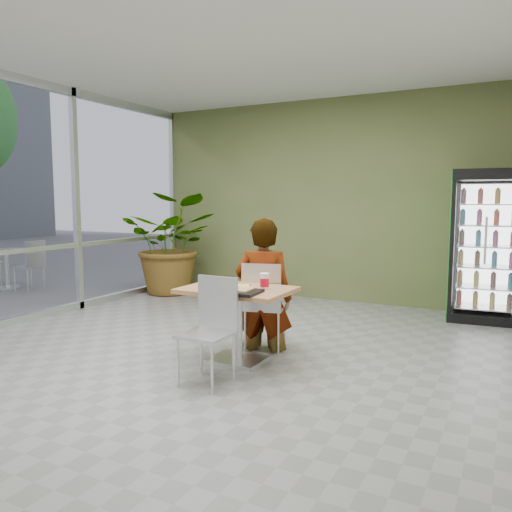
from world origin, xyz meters
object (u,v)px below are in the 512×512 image
object	(u,v)px
dining_table	(237,309)
seated_woman	(263,298)
soda_cup	(265,282)
potted_plant	(173,244)
chair_near	(212,321)
beverage_fridge	(486,246)
cafeteria_tray	(234,291)
chair_far	(263,299)

from	to	relation	value
dining_table	seated_woman	distance (m)	0.54
soda_cup	potted_plant	bearing A→B (deg)	138.92
chair_near	soda_cup	distance (m)	0.68
soda_cup	seated_woman	bearing A→B (deg)	117.43
seated_woman	beverage_fridge	distance (m)	3.27
beverage_fridge	soda_cup	bearing A→B (deg)	-125.14
dining_table	cafeteria_tray	distance (m)	0.35
seated_woman	beverage_fridge	world-z (taller)	beverage_fridge
dining_table	cafeteria_tray	world-z (taller)	cafeteria_tray
chair_near	potted_plant	bearing A→B (deg)	132.23
seated_woman	beverage_fridge	xyz separation A→B (m)	(2.05, 2.51, 0.44)
soda_cup	potted_plant	distance (m)	4.11
chair_far	seated_woman	bearing A→B (deg)	-77.63
soda_cup	beverage_fridge	distance (m)	3.51
chair_far	beverage_fridge	bearing A→B (deg)	-141.29
chair_far	dining_table	bearing A→B (deg)	71.58
seated_woman	cafeteria_tray	distance (m)	0.81
chair_near	soda_cup	size ratio (longest dim) A/B	5.83
dining_table	chair_far	world-z (taller)	chair_far
chair_far	soda_cup	size ratio (longest dim) A/B	5.96
potted_plant	dining_table	bearing A→B (deg)	-44.21
seated_woman	dining_table	bearing A→B (deg)	74.44
chair_near	cafeteria_tray	distance (m)	0.37
dining_table	soda_cup	xyz separation A→B (m)	(0.28, 0.04, 0.29)
beverage_fridge	seated_woman	bearing A→B (deg)	-133.54
beverage_fridge	potted_plant	xyz separation A→B (m)	(-4.89, -0.30, -0.14)
dining_table	cafeteria_tray	bearing A→B (deg)	-65.88
seated_woman	potted_plant	xyz separation A→B (m)	(-2.84, 2.21, 0.30)
cafeteria_tray	potted_plant	size ratio (longest dim) A/B	0.27
chair_far	beverage_fridge	size ratio (longest dim) A/B	0.47
soda_cup	beverage_fridge	bearing A→B (deg)	59.20
chair_far	chair_near	distance (m)	1.02
beverage_fridge	potted_plant	size ratio (longest dim) A/B	1.16
chair_near	seated_woman	world-z (taller)	seated_woman
soda_cup	chair_far	bearing A→B (deg)	117.65
potted_plant	chair_near	bearing A→B (deg)	-48.83
chair_near	soda_cup	world-z (taller)	chair_near
chair_far	cafeteria_tray	bearing A→B (deg)	82.04
cafeteria_tray	potted_plant	xyz separation A→B (m)	(-2.93, 2.99, 0.10)
soda_cup	beverage_fridge	size ratio (longest dim) A/B	0.08
chair_far	potted_plant	world-z (taller)	potted_plant
chair_far	soda_cup	bearing A→B (deg)	104.74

